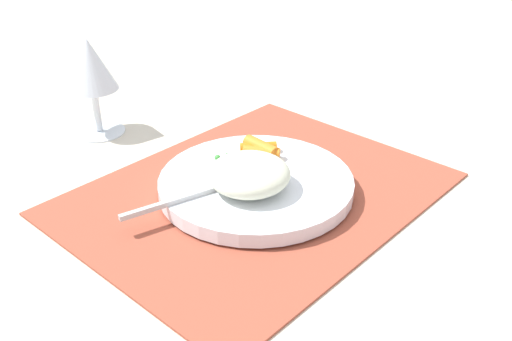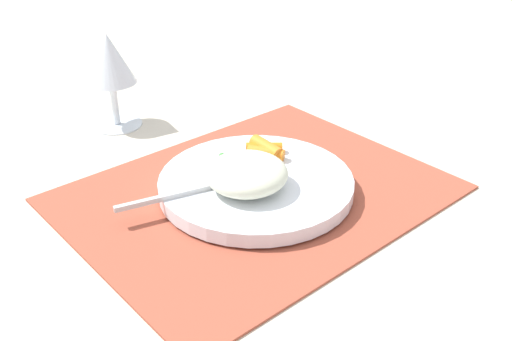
{
  "view_description": "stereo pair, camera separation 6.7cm",
  "coord_description": "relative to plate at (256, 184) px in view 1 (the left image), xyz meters",
  "views": [
    {
      "loc": [
        -0.44,
        -0.41,
        0.37
      ],
      "look_at": [
        0.0,
        0.0,
        0.03
      ],
      "focal_mm": 41.42,
      "sensor_mm": 36.0,
      "label": 1
    },
    {
      "loc": [
        -0.39,
        -0.45,
        0.37
      ],
      "look_at": [
        0.0,
        0.0,
        0.03
      ],
      "focal_mm": 41.42,
      "sensor_mm": 36.0,
      "label": 2
    }
  ],
  "objects": [
    {
      "name": "plate",
      "position": [
        0.0,
        0.0,
        0.0
      ],
      "size": [
        0.23,
        0.23,
        0.02
      ],
      "primitive_type": "cylinder",
      "color": "white",
      "rests_on": "placemat"
    },
    {
      "name": "placemat",
      "position": [
        0.0,
        0.0,
        -0.01
      ],
      "size": [
        0.43,
        0.33,
        0.01
      ],
      "primitive_type": "cube",
      "color": "#9E4733",
      "rests_on": "ground_plane"
    },
    {
      "name": "wine_glass",
      "position": [
        -0.03,
        0.28,
        0.08
      ],
      "size": [
        0.07,
        0.07,
        0.14
      ],
      "color": "silver",
      "rests_on": "ground_plane"
    },
    {
      "name": "pea_scatter",
      "position": [
        0.02,
        0.03,
        0.01
      ],
      "size": [
        0.09,
        0.09,
        0.01
      ],
      "color": "green",
      "rests_on": "plate"
    },
    {
      "name": "ground_plane",
      "position": [
        0.0,
        0.0,
        -0.01
      ],
      "size": [
        2.4,
        2.4,
        0.0
      ],
      "primitive_type": "plane",
      "color": "beige"
    },
    {
      "name": "carrot_portion",
      "position": [
        0.04,
        0.03,
        0.02
      ],
      "size": [
        0.09,
        0.07,
        0.02
      ],
      "color": "orange",
      "rests_on": "plate"
    },
    {
      "name": "rice_mound",
      "position": [
        -0.02,
        -0.01,
        0.03
      ],
      "size": [
        0.09,
        0.09,
        0.04
      ],
      "primitive_type": "ellipsoid",
      "color": "beige",
      "rests_on": "plate"
    },
    {
      "name": "fork",
      "position": [
        -0.04,
        0.01,
        0.01
      ],
      "size": [
        0.2,
        0.06,
        0.01
      ],
      "color": "silver",
      "rests_on": "plate"
    }
  ]
}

